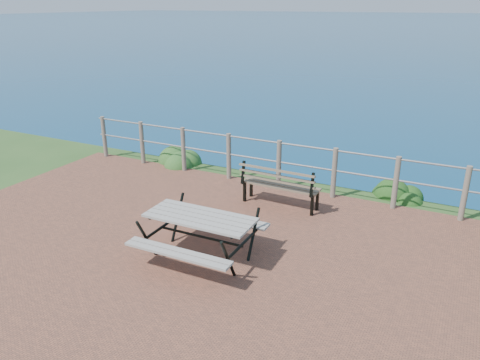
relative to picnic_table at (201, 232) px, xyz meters
The scene contains 7 objects.
ground 0.48m from the picnic_table, 104.87° to the right, with size 10.00×7.00×0.12m, color brown.
ocean 199.80m from the picnic_table, 90.02° to the left, with size 1200.00×1200.00×0.00m, color navy.
safety_railing 3.15m from the picnic_table, 90.99° to the left, with size 9.40×0.10×1.00m.
picnic_table is the anchor object (origin of this frame).
park_bench 2.34m from the picnic_table, 81.95° to the left, with size 1.48×0.41×0.83m.
shrub_lip_west 4.50m from the picnic_table, 126.83° to the left, with size 0.81×0.81×0.56m, color #24531F.
shrub_lip_east 4.41m from the picnic_table, 59.48° to the left, with size 0.80×0.80×0.56m, color #224916.
Camera 1 is at (3.34, -5.01, 3.60)m, focal length 35.00 mm.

